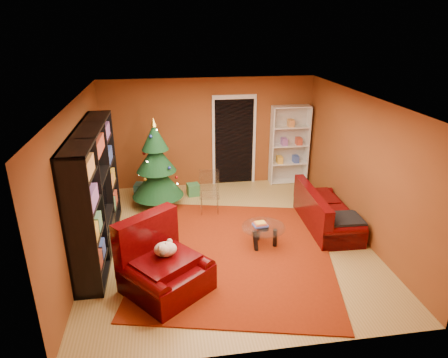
{
  "coord_description": "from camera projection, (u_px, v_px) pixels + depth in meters",
  "views": [
    {
      "loc": [
        -1.04,
        -6.43,
        3.82
      ],
      "look_at": [
        0.0,
        0.4,
        1.05
      ],
      "focal_mm": 32.0,
      "sensor_mm": 36.0,
      "label": 1
    }
  ],
  "objects": [
    {
      "name": "armchair",
      "position": [
        166.0,
        265.0,
        5.88
      ],
      "size": [
        1.65,
        1.65,
        0.92
      ],
      "primitive_type": null,
      "rotation": [
        0.0,
        0.0,
        0.68
      ],
      "color": "#3A0204",
      "rests_on": "rug"
    },
    {
      "name": "ceiling",
      "position": [
        228.0,
        98.0,
        6.49
      ],
      "size": [
        5.0,
        5.5,
        0.05
      ],
      "primitive_type": "cube",
      "color": "silver",
      "rests_on": "wall_back"
    },
    {
      "name": "gift_box_red",
      "position": [
        161.0,
        191.0,
        9.33
      ],
      "size": [
        0.25,
        0.25,
        0.2
      ],
      "primitive_type": "cube",
      "rotation": [
        0.0,
        0.0,
        0.31
      ],
      "color": "#A82E17",
      "rests_on": "floor"
    },
    {
      "name": "white_bookshelf",
      "position": [
        289.0,
        145.0,
        9.74
      ],
      "size": [
        0.92,
        0.34,
        1.98
      ],
      "primitive_type": null,
      "rotation": [
        0.0,
        0.0,
        -0.01
      ],
      "color": "white",
      "rests_on": "floor"
    },
    {
      "name": "doorway",
      "position": [
        234.0,
        142.0,
        9.67
      ],
      "size": [
        1.06,
        0.6,
        2.16
      ],
      "primitive_type": null,
      "color": "black",
      "rests_on": "floor"
    },
    {
      "name": "wall_left",
      "position": [
        78.0,
        182.0,
        6.63
      ],
      "size": [
        0.05,
        5.5,
        2.6
      ],
      "primitive_type": "cube",
      "color": "brown",
      "rests_on": "ground"
    },
    {
      "name": "dog",
      "position": [
        165.0,
        249.0,
        5.86
      ],
      "size": [
        0.5,
        0.48,
        0.3
      ],
      "primitive_type": null,
      "rotation": [
        0.0,
        0.0,
        0.68
      ],
      "color": "beige",
      "rests_on": "armchair"
    },
    {
      "name": "rug",
      "position": [
        237.0,
        253.0,
        6.99
      ],
      "size": [
        3.98,
        4.39,
        0.02
      ],
      "primitive_type": "cube",
      "rotation": [
        0.0,
        0.0,
        -0.23
      ],
      "color": "maroon",
      "rests_on": "floor"
    },
    {
      "name": "wall_back",
      "position": [
        209.0,
        133.0,
        9.53
      ],
      "size": [
        5.0,
        0.05,
        2.6
      ],
      "primitive_type": "cube",
      "color": "brown",
      "rests_on": "ground"
    },
    {
      "name": "gift_box_teal",
      "position": [
        141.0,
        190.0,
        9.26
      ],
      "size": [
        0.34,
        0.34,
        0.29
      ],
      "primitive_type": "cube",
      "rotation": [
        0.0,
        0.0,
        -0.19
      ],
      "color": "#226D75",
      "rests_on": "floor"
    },
    {
      "name": "wall_right",
      "position": [
        363.0,
        167.0,
        7.34
      ],
      "size": [
        0.05,
        5.5,
        2.6
      ],
      "primitive_type": "cube",
      "color": "brown",
      "rests_on": "ground"
    },
    {
      "name": "christmas_tree",
      "position": [
        156.0,
        164.0,
        8.48
      ],
      "size": [
        1.34,
        1.34,
        1.98
      ],
      "primitive_type": null,
      "rotation": [
        0.0,
        0.0,
        0.23
      ],
      "color": "#0E3619",
      "rests_on": "floor"
    },
    {
      "name": "sofa",
      "position": [
        328.0,
        208.0,
        7.78
      ],
      "size": [
        0.89,
        1.86,
        0.79
      ],
      "primitive_type": null,
      "rotation": [
        0.0,
        0.0,
        1.54
      ],
      "color": "#3A0204",
      "rests_on": "rug"
    },
    {
      "name": "gift_box_green",
      "position": [
        193.0,
        189.0,
        9.29
      ],
      "size": [
        0.31,
        0.31,
        0.27
      ],
      "primitive_type": "cube",
      "rotation": [
        0.0,
        0.0,
        0.15
      ],
      "color": "#2D743F",
      "rests_on": "floor"
    },
    {
      "name": "floor",
      "position": [
        227.0,
        240.0,
        7.48
      ],
      "size": [
        5.0,
        5.5,
        0.05
      ],
      "primitive_type": "cube",
      "color": "#A18343",
      "rests_on": "ground"
    },
    {
      "name": "acrylic_chair",
      "position": [
        209.0,
        195.0,
        8.35
      ],
      "size": [
        0.46,
        0.5,
        0.81
      ],
      "primitive_type": null,
      "rotation": [
        0.0,
        0.0,
        -0.1
      ],
      "color": "#66605B",
      "rests_on": "rug"
    },
    {
      "name": "media_unit",
      "position": [
        95.0,
        192.0,
        6.76
      ],
      "size": [
        0.45,
        2.86,
        2.19
      ],
      "primitive_type": null,
      "rotation": [
        0.0,
        0.0,
        -0.0
      ],
      "color": "black",
      "rests_on": "floor"
    },
    {
      "name": "coffee_table",
      "position": [
        263.0,
        236.0,
        7.16
      ],
      "size": [
        0.86,
        0.86,
        0.49
      ],
      "primitive_type": null,
      "rotation": [
        0.0,
        0.0,
        0.11
      ],
      "color": "gray",
      "rests_on": "rug"
    }
  ]
}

